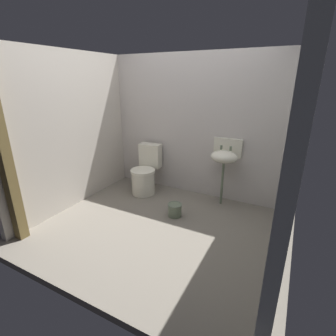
{
  "coord_description": "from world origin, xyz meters",
  "views": [
    {
      "loc": [
        1.45,
        -2.48,
        1.82
      ],
      "look_at": [
        0.0,
        0.29,
        0.7
      ],
      "focal_mm": 26.76,
      "sensor_mm": 36.0,
      "label": 1
    }
  ],
  "objects_px": {
    "bucket": "(175,210)",
    "wooden_door_post": "(3,150)",
    "toilet_near_wall": "(145,174)",
    "sink": "(225,156)"
  },
  "relations": [
    {
      "from": "toilet_near_wall",
      "to": "sink",
      "type": "distance_m",
      "value": 1.35
    },
    {
      "from": "wooden_door_post",
      "to": "toilet_near_wall",
      "type": "xyz_separation_m",
      "value": [
        0.63,
        1.81,
        -0.78
      ]
    },
    {
      "from": "wooden_door_post",
      "to": "toilet_near_wall",
      "type": "height_order",
      "value": "wooden_door_post"
    },
    {
      "from": "wooden_door_post",
      "to": "sink",
      "type": "height_order",
      "value": "wooden_door_post"
    },
    {
      "from": "bucket",
      "to": "wooden_door_post",
      "type": "bearing_deg",
      "value": -137.66
    },
    {
      "from": "toilet_near_wall",
      "to": "sink",
      "type": "xyz_separation_m",
      "value": [
        1.26,
        0.19,
        0.43
      ]
    },
    {
      "from": "toilet_near_wall",
      "to": "sink",
      "type": "relative_size",
      "value": 0.79
    },
    {
      "from": "sink",
      "to": "bucket",
      "type": "bearing_deg",
      "value": -123.63
    },
    {
      "from": "wooden_door_post",
      "to": "bucket",
      "type": "height_order",
      "value": "wooden_door_post"
    },
    {
      "from": "wooden_door_post",
      "to": "toilet_near_wall",
      "type": "relative_size",
      "value": 2.81
    }
  ]
}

